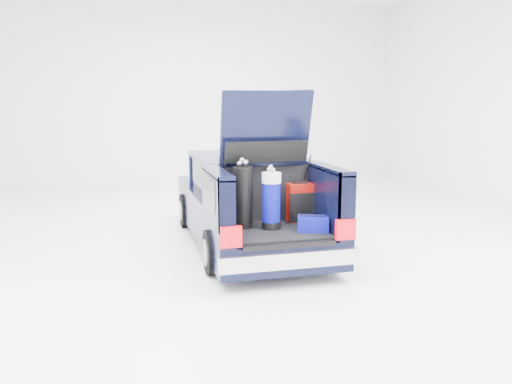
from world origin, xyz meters
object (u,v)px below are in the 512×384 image
object	(u,v)px
black_golf_bag	(243,197)
blue_duffel	(313,224)
blue_golf_bag	(271,200)
car	(247,203)
red_suitcase	(300,203)

from	to	relation	value
black_golf_bag	blue_duffel	size ratio (longest dim) A/B	2.00
blue_golf_bag	blue_duffel	xyz separation A→B (m)	(0.51, -0.26, -0.30)
car	blue_golf_bag	size ratio (longest dim) A/B	5.33
red_suitcase	black_golf_bag	xyz separation A→B (m)	(-0.88, -0.18, 0.16)
car	black_golf_bag	world-z (taller)	car
red_suitcase	black_golf_bag	distance (m)	0.91
black_golf_bag	blue_golf_bag	xyz separation A→B (m)	(0.36, -0.14, -0.03)
red_suitcase	blue_golf_bag	xyz separation A→B (m)	(-0.52, -0.32, 0.12)
blue_duffel	car	bearing A→B (deg)	124.30
car	blue_duffel	size ratio (longest dim) A/B	9.79
car	blue_duffel	bearing A→B (deg)	-74.76
black_golf_bag	blue_duffel	xyz separation A→B (m)	(0.87, -0.41, -0.33)
black_golf_bag	blue_duffel	distance (m)	1.01
blue_golf_bag	blue_duffel	bearing A→B (deg)	-26.57
red_suitcase	blue_duffel	bearing A→B (deg)	-91.06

